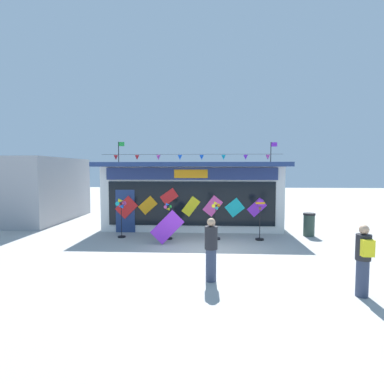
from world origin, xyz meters
name	(u,v)px	position (x,y,z in m)	size (l,w,h in m)	color
ground_plane	(211,251)	(0.00, 0.00, 0.00)	(80.00, 80.00, 0.00)	#ADAAA5
kite_shop_building	(194,194)	(-0.92, 5.49, 1.66)	(8.96, 5.24, 4.42)	silver
wind_spinner_far_left	(121,211)	(-3.86, 2.09, 1.16)	(0.43, 0.34, 1.70)	black
wind_spinner_left	(168,220)	(-1.81, 1.88, 0.82)	(0.36, 0.36, 1.55)	black
wind_spinner_center_left	(216,218)	(0.21, 1.96, 0.91)	(0.38, 0.38, 1.62)	black
wind_spinner_center_right	(260,208)	(2.04, 1.96, 1.35)	(0.36, 0.36, 1.74)	black
person_near_camera	(363,259)	(3.50, -3.81, 0.89)	(0.34, 0.45, 1.68)	#333D56
person_mid_plaza	(211,249)	(0.00, -2.99, 0.86)	(0.34, 0.34, 1.68)	#333D56
trash_bin	(309,224)	(4.34, 2.91, 0.52)	(0.52, 0.52, 1.02)	#2D4238
display_kite_on_ground	(167,227)	(-1.72, 1.07, 0.67)	(0.69, 0.03, 1.25)	purple
neighbour_building	(13,189)	(-11.48, 6.45, 1.80)	(6.62, 6.38, 3.60)	#99999E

